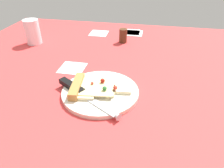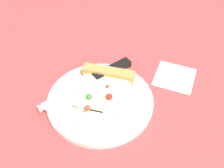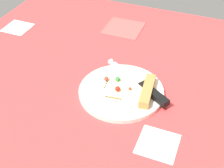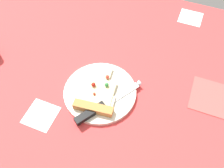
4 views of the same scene
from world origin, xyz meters
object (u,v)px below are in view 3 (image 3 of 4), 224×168
plate (121,91)px  napkin (124,28)px  knife (142,85)px  pizza_slice (131,89)px

plate → napkin: bearing=19.0°
knife → napkin: knife is taller
plate → knife: bearing=-57.3°
knife → napkin: (30.30, 16.29, -1.66)cm
plate → pizza_slice: bearing=-83.1°
pizza_slice → knife: 3.60cm
plate → napkin: size_ratio=1.76×
pizza_slice → napkin: 35.97cm
plate → pizza_slice: pizza_slice is taller
pizza_slice → napkin: pizza_slice is taller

